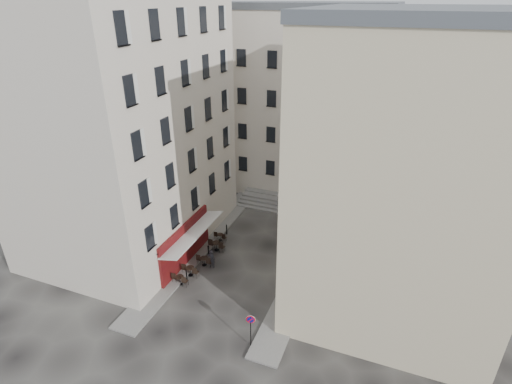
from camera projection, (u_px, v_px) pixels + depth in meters
The scene contains 18 objects.
ground at pixel (232, 283), 29.50m from camera, with size 90.00×90.00×0.00m, color black.
sidewalk_left at pixel (204, 242), 34.28m from camera, with size 2.00×22.00×0.12m, color slate.
sidewalk_right at pixel (302, 273), 30.52m from camera, with size 2.00×18.00×0.12m, color slate.
building_left at pixel (121, 122), 30.86m from camera, with size 12.20×16.20×20.60m.
building_right at pixel (405, 170), 24.90m from camera, with size 12.20×14.20×18.60m.
building_back at pixel (296, 100), 41.59m from camera, with size 18.20×10.20×18.60m.
cafe_storefront at pixel (186, 243), 30.91m from camera, with size 1.74×7.30×3.50m.
stone_steps at pixel (284, 204), 39.84m from camera, with size 9.00×3.15×0.80m.
bollard_near at pixel (187, 275), 29.49m from camera, with size 0.12×0.12×0.98m.
bollard_mid at pixel (208, 250), 32.42m from camera, with size 0.12×0.12×0.98m.
bollard_far at pixel (227, 229), 35.34m from camera, with size 0.12×0.12×0.98m.
no_parking_sign at pixel (251, 325), 23.49m from camera, with size 0.53×0.18×2.38m.
bistro_table_a at pixel (180, 279), 29.20m from camera, with size 1.28×0.60×0.90m.
bistro_table_b at pixel (190, 270), 30.12m from camera, with size 1.35×0.63×0.95m.
bistro_table_c at pixel (204, 260), 31.25m from camera, with size 1.30×0.61×0.91m.
bistro_table_d at pixel (217, 245), 33.08m from camera, with size 1.43×0.67×1.01m.
bistro_table_e at pixel (220, 236), 34.48m from camera, with size 1.13×0.53×0.80m.
pedestrian at pixel (211, 259), 30.93m from camera, with size 0.57×0.38×1.57m, color black.
Camera 1 is at (10.14, -21.24, 19.11)m, focal length 28.00 mm.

